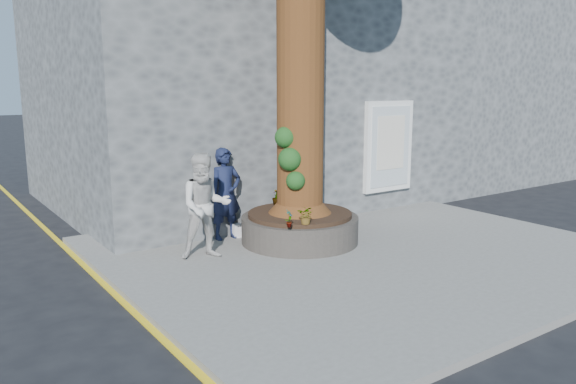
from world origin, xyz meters
TOP-DOWN VIEW (x-y plane):
  - ground at (0.00, 0.00)m, footprint 120.00×120.00m
  - pavement at (1.50, 1.00)m, footprint 9.00×8.00m
  - yellow_line at (-3.05, 1.00)m, footprint 0.10×30.00m
  - stone_shop at (2.50, 7.20)m, footprint 10.30×8.30m
  - neighbour_shop at (10.50, 7.20)m, footprint 6.00×8.00m
  - planter at (0.80, 2.00)m, footprint 2.30×2.30m
  - man at (-0.27, 3.05)m, footprint 0.68×0.45m
  - woman at (-1.19, 2.13)m, footprint 1.10×0.97m
  - shopping_bag at (-0.04, 2.99)m, footprint 0.20×0.12m
  - plant_a at (-0.05, 1.15)m, footprint 0.20×0.19m
  - plant_b at (1.22, 2.85)m, footprint 0.24×0.24m
  - plant_c at (0.82, 2.85)m, footprint 0.26×0.26m
  - plant_d at (0.33, 1.15)m, footprint 0.39×0.40m

SIDE VIEW (x-z plane):
  - ground at x=0.00m, z-range 0.00..0.00m
  - yellow_line at x=-3.05m, z-range 0.00..0.01m
  - pavement at x=1.50m, z-range 0.00..0.12m
  - shopping_bag at x=-0.04m, z-range 0.12..0.40m
  - planter at x=0.80m, z-range 0.11..0.71m
  - plant_a at x=-0.05m, z-range 0.72..1.04m
  - plant_d at x=0.33m, z-range 0.72..1.06m
  - plant_c at x=0.82m, z-range 0.72..1.06m
  - plant_b at x=1.22m, z-range 0.72..1.12m
  - man at x=-0.27m, z-range 0.12..1.96m
  - woman at x=-1.19m, z-range 0.12..2.01m
  - neighbour_shop at x=10.50m, z-range 0.00..6.00m
  - stone_shop at x=2.50m, z-range 0.01..6.31m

